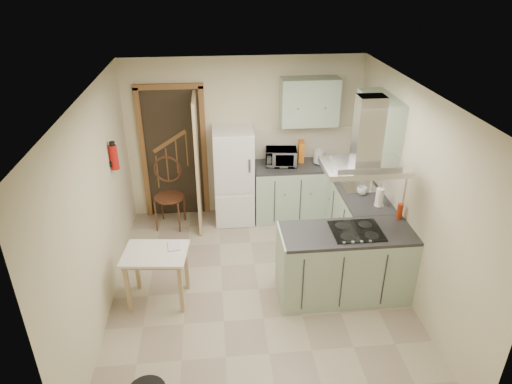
{
  "coord_description": "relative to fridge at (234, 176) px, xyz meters",
  "views": [
    {
      "loc": [
        -0.49,
        -4.55,
        3.72
      ],
      "look_at": [
        0.01,
        0.45,
        1.15
      ],
      "focal_mm": 32.0,
      "sensor_mm": 36.0,
      "label": 1
    }
  ],
  "objects": [
    {
      "name": "wall_cabinet_back",
      "position": [
        1.15,
        0.12,
        1.1
      ],
      "size": [
        0.85,
        0.35,
        0.7
      ],
      "primitive_type": "cube",
      "color": "#9EB2A0",
      "rests_on": "back_wall"
    },
    {
      "name": "cup",
      "position": [
        1.67,
        -1.07,
        0.2
      ],
      "size": [
        0.14,
        0.14,
        0.11
      ],
      "primitive_type": "imported",
      "rotation": [
        0.0,
        0.0,
        -0.02
      ],
      "color": "silver",
      "rests_on": "counter_right"
    },
    {
      "name": "drop_leaf_table",
      "position": [
        -1.02,
        -1.87,
        -0.4
      ],
      "size": [
        0.79,
        0.63,
        0.69
      ],
      "primitive_type": "cube",
      "rotation": [
        0.0,
        0.0,
        -0.11
      ],
      "color": "tan",
      "rests_on": "floor"
    },
    {
      "name": "wall_cabinet_right",
      "position": [
        1.82,
        -0.95,
        1.1
      ],
      "size": [
        0.35,
        0.9,
        0.7
      ],
      "primitive_type": "cube",
      "color": "#9EB2A0",
      "rests_on": "right_wall"
    },
    {
      "name": "microwave",
      "position": [
        0.73,
        0.01,
        0.28
      ],
      "size": [
        0.5,
        0.37,
        0.26
      ],
      "primitive_type": "imported",
      "rotation": [
        0.0,
        0.0,
        -0.11
      ],
      "color": "black",
      "rests_on": "counter_back"
    },
    {
      "name": "floor",
      "position": [
        0.2,
        -1.8,
        -0.75
      ],
      "size": [
        4.2,
        4.2,
        0.0
      ],
      "primitive_type": "plane",
      "color": "tan",
      "rests_on": "ground"
    },
    {
      "name": "splashback",
      "position": [
        1.16,
        0.29,
        0.4
      ],
      "size": [
        1.68,
        0.02,
        0.5
      ],
      "primitive_type": "cube",
      "color": "beige",
      "rests_on": "counter_back"
    },
    {
      "name": "paper_towel",
      "position": [
        1.79,
        -1.4,
        0.28
      ],
      "size": [
        0.13,
        0.13,
        0.25
      ],
      "primitive_type": "cylinder",
      "rotation": [
        0.0,
        0.0,
        -0.41
      ],
      "color": "white",
      "rests_on": "counter_right"
    },
    {
      "name": "extractor_hood",
      "position": [
        1.32,
        -1.98,
        0.97
      ],
      "size": [
        0.9,
        0.55,
        0.1
      ],
      "primitive_type": "cube",
      "color": "silver",
      "rests_on": "ceiling"
    },
    {
      "name": "counter_right",
      "position": [
        1.7,
        -0.68,
        -0.3
      ],
      "size": [
        0.6,
        1.95,
        0.9
      ],
      "primitive_type": "cube",
      "color": "#9EB2A0",
      "rests_on": "floor"
    },
    {
      "name": "counter_back",
      "position": [
        0.86,
        0.0,
        -0.3
      ],
      "size": [
        1.08,
        0.6,
        0.9
      ],
      "primitive_type": "cube",
      "color": "#9EB2A0",
      "rests_on": "floor"
    },
    {
      "name": "sink",
      "position": [
        1.7,
        -0.85,
        0.16
      ],
      "size": [
        0.45,
        0.4,
        0.01
      ],
      "primitive_type": "cube",
      "color": "silver",
      "rests_on": "counter_right"
    },
    {
      "name": "soap_bottle",
      "position": [
        1.89,
        -0.41,
        0.25
      ],
      "size": [
        0.11,
        0.11,
        0.21
      ],
      "primitive_type": "imported",
      "rotation": [
        0.0,
        0.0,
        -0.15
      ],
      "color": "#B4B2BF",
      "rests_on": "counter_right"
    },
    {
      "name": "right_wall",
      "position": [
        2.0,
        -1.8,
        0.5
      ],
      "size": [
        0.0,
        4.2,
        4.2
      ],
      "primitive_type": "plane",
      "rotation": [
        1.57,
        0.0,
        -1.57
      ],
      "color": "beige",
      "rests_on": "floor"
    },
    {
      "name": "ceiling",
      "position": [
        0.2,
        -1.8,
        1.75
      ],
      "size": [
        4.2,
        4.2,
        0.0
      ],
      "primitive_type": "plane",
      "rotation": [
        3.14,
        0.0,
        0.0
      ],
      "color": "silver",
      "rests_on": "back_wall"
    },
    {
      "name": "book",
      "position": [
        -0.88,
        -1.79,
        -0.02
      ],
      "size": [
        0.17,
        0.21,
        0.09
      ],
      "primitive_type": "imported",
      "rotation": [
        0.0,
        0.0,
        0.14
      ],
      "color": "#A0354A",
      "rests_on": "drop_leaf_table"
    },
    {
      "name": "hob",
      "position": [
        1.32,
        -1.98,
        0.16
      ],
      "size": [
        0.58,
        0.5,
        0.01
      ],
      "primitive_type": "cube",
      "color": "black",
      "rests_on": "peninsula"
    },
    {
      "name": "peninsula",
      "position": [
        1.22,
        -1.98,
        -0.3
      ],
      "size": [
        1.55,
        0.65,
        0.9
      ],
      "primitive_type": "cube",
      "color": "#9EB2A0",
      "rests_on": "floor"
    },
    {
      "name": "back_wall",
      "position": [
        0.2,
        0.3,
        0.5
      ],
      "size": [
        3.6,
        0.0,
        3.6
      ],
      "primitive_type": "plane",
      "rotation": [
        1.57,
        0.0,
        0.0
      ],
      "color": "beige",
      "rests_on": "floor"
    },
    {
      "name": "fridge",
      "position": [
        0.0,
        0.0,
        0.0
      ],
      "size": [
        0.6,
        0.6,
        1.5
      ],
      "primitive_type": "cube",
      "color": "white",
      "rests_on": "floor"
    },
    {
      "name": "bentwood_chair",
      "position": [
        -1.0,
        -0.12,
        -0.25
      ],
      "size": [
        0.52,
        0.52,
        1.0
      ],
      "primitive_type": "cube",
      "rotation": [
        0.0,
        0.0,
        -0.18
      ],
      "color": "#55261C",
      "rests_on": "floor"
    },
    {
      "name": "cereal_box",
      "position": [
        1.07,
        0.15,
        0.31
      ],
      "size": [
        0.11,
        0.22,
        0.32
      ],
      "primitive_type": "cube",
      "rotation": [
        0.0,
        0.0,
        -0.12
      ],
      "color": "orange",
      "rests_on": "counter_back"
    },
    {
      "name": "left_wall",
      "position": [
        -1.6,
        -1.8,
        0.5
      ],
      "size": [
        0.0,
        4.2,
        4.2
      ],
      "primitive_type": "plane",
      "rotation": [
        1.57,
        0.0,
        1.57
      ],
      "color": "beige",
      "rests_on": "floor"
    },
    {
      "name": "kettle",
      "position": [
        1.32,
        0.01,
        0.27
      ],
      "size": [
        0.21,
        0.21,
        0.24
      ],
      "primitive_type": "cylinder",
      "rotation": [
        0.0,
        0.0,
        0.33
      ],
      "color": "silver",
      "rests_on": "counter_back"
    },
    {
      "name": "fire_extinguisher",
      "position": [
        -1.54,
        -0.9,
        0.75
      ],
      "size": [
        0.1,
        0.1,
        0.32
      ],
      "primitive_type": "cylinder",
      "color": "#B2140F",
      "rests_on": "left_wall"
    },
    {
      "name": "doorway",
      "position": [
        -0.9,
        0.27,
        0.3
      ],
      "size": [
        1.1,
        0.12,
        2.1
      ],
      "primitive_type": "cube",
      "color": "brown",
      "rests_on": "floor"
    },
    {
      "name": "red_bottle",
      "position": [
        1.92,
        -1.74,
        0.25
      ],
      "size": [
        0.09,
        0.09,
        0.2
      ],
      "primitive_type": "cylinder",
      "rotation": [
        0.0,
        0.0,
        -0.33
      ],
      "color": "#A8320E",
      "rests_on": "peninsula"
    }
  ]
}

